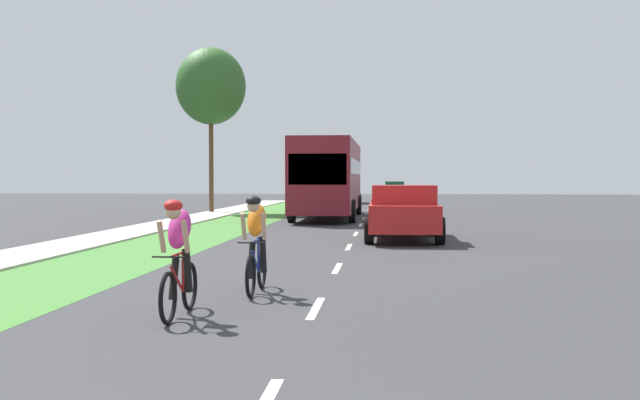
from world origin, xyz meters
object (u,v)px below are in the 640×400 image
at_px(suv_black, 345,190).
at_px(pickup_red, 403,212).
at_px(street_tree_far, 211,87).
at_px(sedan_dark_green, 394,190).
at_px(bus_maroon, 329,175).
at_px(cyclist_lead, 178,257).
at_px(cyclist_trailing, 256,243).

bearing_deg(suv_black, pickup_red, -83.70).
bearing_deg(street_tree_far, sedan_dark_green, 67.73).
height_order(bus_maroon, suv_black, bus_maroon).
height_order(cyclist_lead, sedan_dark_green, cyclist_lead).
height_order(cyclist_trailing, pickup_red, pickup_red).
relative_size(suv_black, street_tree_far, 0.54).
xyz_separation_m(cyclist_trailing, bus_maroon, (-0.55, 22.44, 1.17)).
height_order(cyclist_trailing, suv_black, suv_black).
relative_size(pickup_red, sedan_dark_green, 1.19).
distance_m(suv_black, street_tree_far, 17.06).
relative_size(pickup_red, street_tree_far, 0.59).
relative_size(bus_maroon, suv_black, 2.47).
distance_m(cyclist_lead, street_tree_far, 30.39).
bearing_deg(suv_black, sedan_dark_green, 68.85).
relative_size(cyclist_lead, suv_black, 0.37).
bearing_deg(street_tree_far, pickup_red, -59.50).
bearing_deg(cyclist_trailing, suv_black, 91.19).
height_order(suv_black, sedan_dark_green, suv_black).
distance_m(cyclist_trailing, bus_maroon, 22.48).
bearing_deg(pickup_red, cyclist_lead, -104.51).
xyz_separation_m(pickup_red, sedan_dark_green, (0.19, 40.76, -0.06)).
relative_size(cyclist_trailing, bus_maroon, 0.15).
xyz_separation_m(cyclist_trailing, suv_black, (-0.87, 41.79, 0.14)).
bearing_deg(cyclist_lead, cyclist_trailing, 72.52).
bearing_deg(cyclist_trailing, cyclist_lead, -107.48).
bearing_deg(bus_maroon, cyclist_lead, -90.27).
xyz_separation_m(suv_black, sedan_dark_green, (3.65, 9.43, -0.18)).
bearing_deg(street_tree_far, suv_black, 67.03).
bearing_deg(sedan_dark_green, bus_maroon, -96.60).
bearing_deg(pickup_red, bus_maroon, 104.68).
relative_size(bus_maroon, street_tree_far, 1.33).
bearing_deg(pickup_red, cyclist_trailing, -103.90).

